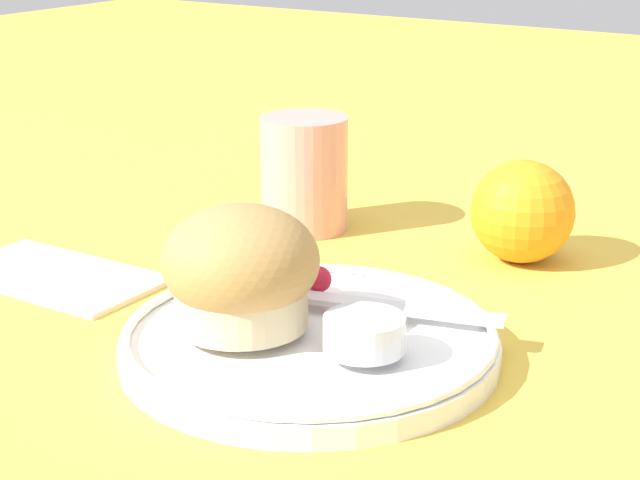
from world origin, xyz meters
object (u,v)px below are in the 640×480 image
juice_glass (304,173)px  orange_fruit (523,211)px  butter_knife (373,305)px  muffin (241,271)px

juice_glass → orange_fruit: bearing=6.9°
butter_knife → juice_glass: (-0.16, 0.16, 0.02)m
orange_fruit → juice_glass: size_ratio=0.83×
muffin → orange_fruit: muffin is taller
muffin → juice_glass: bearing=115.0°
butter_knife → muffin: bearing=-143.5°
muffin → orange_fruit: (0.07, 0.25, -0.02)m
orange_fruit → juice_glass: (-0.18, -0.02, 0.01)m
orange_fruit → juice_glass: bearing=-173.1°
muffin → juice_glass: 0.25m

